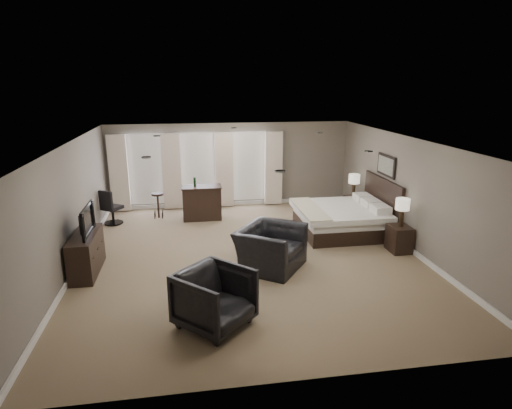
{
  "coord_description": "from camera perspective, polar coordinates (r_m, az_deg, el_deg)",
  "views": [
    {
      "loc": [
        -1.3,
        -8.9,
        3.83
      ],
      "look_at": [
        0.2,
        0.4,
        1.1
      ],
      "focal_mm": 30.0,
      "sensor_mm": 36.0,
      "label": 1
    }
  ],
  "objects": [
    {
      "name": "lamp_near",
      "position": [
        10.3,
        18.87,
        -1.04
      ],
      "size": [
        0.32,
        0.32,
        0.66
      ],
      "primitive_type": "cube",
      "color": "beige",
      "rests_on": "nightstand_near"
    },
    {
      "name": "wall_art",
      "position": [
        11.47,
        16.93,
        5.01
      ],
      "size": [
        0.04,
        0.96,
        0.56
      ],
      "primitive_type": "cube",
      "color": "slate",
      "rests_on": "room"
    },
    {
      "name": "window_bay",
      "position": [
        13.27,
        -7.72,
        4.59
      ],
      "size": [
        5.25,
        0.2,
        2.3
      ],
      "color": "silver",
      "rests_on": "room"
    },
    {
      "name": "desk_chair",
      "position": [
        12.43,
        -18.63,
        -0.28
      ],
      "size": [
        0.7,
        0.7,
        0.99
      ],
      "primitive_type": "cube",
      "rotation": [
        0.0,
        0.0,
        2.54
      ],
      "color": "black",
      "rests_on": "ground"
    },
    {
      "name": "nightstand_near",
      "position": [
        10.49,
        18.56,
        -4.35
      ],
      "size": [
        0.46,
        0.56,
        0.61
      ],
      "primitive_type": "cube",
      "color": "black",
      "rests_on": "ground"
    },
    {
      "name": "tv",
      "position": [
        9.35,
        -21.98,
        -3.31
      ],
      "size": [
        0.59,
        1.03,
        0.13
      ],
      "primitive_type": "imported",
      "rotation": [
        0.0,
        0.0,
        1.57
      ],
      "color": "black",
      "rests_on": "dresser"
    },
    {
      "name": "bar_stool_left",
      "position": [
        12.67,
        -12.91,
        -0.12
      ],
      "size": [
        0.44,
        0.44,
        0.74
      ],
      "primitive_type": "cube",
      "rotation": [
        0.0,
        0.0,
        0.32
      ],
      "color": "black",
      "rests_on": "ground"
    },
    {
      "name": "dresser",
      "position": [
        9.51,
        -21.68,
        -6.07
      ],
      "size": [
        0.46,
        1.44,
        0.84
      ],
      "primitive_type": "cube",
      "color": "black",
      "rests_on": "ground"
    },
    {
      "name": "armchair_far",
      "position": [
        7.0,
        -5.54,
        -12.06
      ],
      "size": [
        1.41,
        1.41,
        1.06
      ],
      "primitive_type": "imported",
      "rotation": [
        0.0,
        0.0,
        0.78
      ],
      "color": "black",
      "rests_on": "ground"
    },
    {
      "name": "room",
      "position": [
        9.34,
        -0.82,
        0.45
      ],
      "size": [
        7.6,
        8.6,
        2.64
      ],
      "color": "#76644B",
      "rests_on": "ground"
    },
    {
      "name": "lamp_far",
      "position": [
        12.85,
        12.91,
        2.48
      ],
      "size": [
        0.33,
        0.33,
        0.68
      ],
      "primitive_type": "cube",
      "color": "beige",
      "rests_on": "nightstand_far"
    },
    {
      "name": "armchair_near",
      "position": [
        9.02,
        1.96,
        -4.87
      ],
      "size": [
        1.51,
        1.62,
        1.19
      ],
      "primitive_type": "imported",
      "rotation": [
        0.0,
        0.0,
        0.95
      ],
      "color": "black",
      "rests_on": "ground"
    },
    {
      "name": "nightstand_far",
      "position": [
        13.0,
        12.75,
        -0.13
      ],
      "size": [
        0.41,
        0.5,
        0.54
      ],
      "primitive_type": "cube",
      "color": "black",
      "rests_on": "ground"
    },
    {
      "name": "bar_stool_right",
      "position": [
        12.75,
        -8.28,
        0.38
      ],
      "size": [
        0.48,
        0.48,
        0.8
      ],
      "primitive_type": "cube",
      "rotation": [
        0.0,
        0.0,
        -0.32
      ],
      "color": "black",
      "rests_on": "ground"
    },
    {
      "name": "bed",
      "position": [
        11.27,
        11.37,
        -0.27
      ],
      "size": [
        2.21,
        2.11,
        1.41
      ],
      "primitive_type": "cube",
      "color": "silver",
      "rests_on": "ground"
    },
    {
      "name": "bar_counter",
      "position": [
        12.3,
        -7.23,
        0.26
      ],
      "size": [
        1.12,
        0.58,
        0.98
      ],
      "primitive_type": "cube",
      "color": "black",
      "rests_on": "ground"
    }
  ]
}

